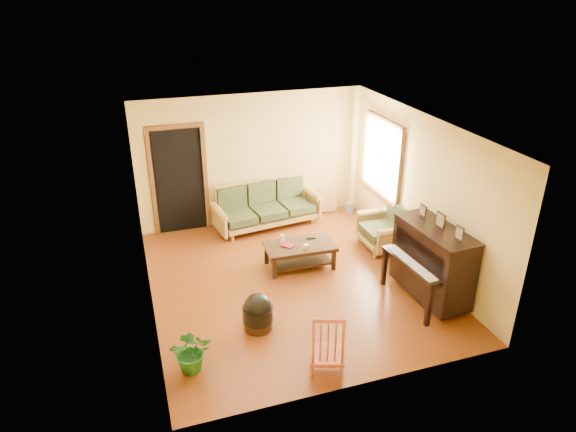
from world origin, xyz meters
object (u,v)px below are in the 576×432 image
object	(u,v)px
sofa	(267,205)
coffee_table	(300,255)
armchair	(383,226)
footstool	(258,316)
potted_plant	(192,351)
piano	(432,264)
red_chair	(327,340)
ceramic_crock	(350,207)

from	to	relation	value
sofa	coffee_table	bearing A→B (deg)	-95.19
sofa	armchair	world-z (taller)	sofa
footstool	potted_plant	xyz separation A→B (m)	(-1.01, -0.57, 0.09)
sofa	armchair	bearing A→B (deg)	-49.03
armchair	potted_plant	size ratio (longest dim) A/B	1.51
piano	red_chair	xyz separation A→B (m)	(-2.12, -1.01, -0.15)
potted_plant	sofa	bearing A→B (deg)	61.03
armchair	potted_plant	distance (m)	4.40
red_chair	ceramic_crock	bearing A→B (deg)	81.39
red_chair	ceramic_crock	world-z (taller)	red_chair
piano	footstool	world-z (taller)	piano
coffee_table	piano	world-z (taller)	piano
ceramic_crock	potted_plant	distance (m)	5.43
sofa	piano	world-z (taller)	piano
sofa	coffee_table	xyz separation A→B (m)	(0.08, -1.71, -0.23)
armchair	potted_plant	world-z (taller)	armchair
red_chair	ceramic_crock	xyz separation A→B (m)	(2.27, 4.30, -0.33)
piano	potted_plant	bearing A→B (deg)	-176.78
sofa	footstool	size ratio (longest dim) A/B	4.81
ceramic_crock	coffee_table	bearing A→B (deg)	-134.56
sofa	potted_plant	size ratio (longest dim) A/B	3.55
coffee_table	armchair	xyz separation A→B (m)	(1.67, 0.18, 0.23)
piano	ceramic_crock	bearing A→B (deg)	83.14
piano	ceramic_crock	distance (m)	3.33
red_chair	piano	bearing A→B (deg)	44.63
footstool	red_chair	size ratio (longest dim) A/B	0.48
piano	footstool	distance (m)	2.76
armchair	ceramic_crock	size ratio (longest dim) A/B	3.75
coffee_table	red_chair	distance (m)	2.59
potted_plant	coffee_table	bearing A→B (deg)	43.11
piano	footstool	xyz separation A→B (m)	(-2.73, 0.08, -0.40)
sofa	armchair	size ratio (longest dim) A/B	2.34
sofa	ceramic_crock	distance (m)	1.86
coffee_table	potted_plant	size ratio (longest dim) A/B	2.01
footstool	coffee_table	bearing A→B (deg)	51.83
ceramic_crock	potted_plant	xyz separation A→B (m)	(-3.89, -3.78, 0.18)
armchair	ceramic_crock	xyz separation A→B (m)	(0.08, 1.59, -0.33)
armchair	ceramic_crock	world-z (taller)	armchair
armchair	potted_plant	bearing A→B (deg)	-150.97
footstool	potted_plant	distance (m)	1.16
coffee_table	ceramic_crock	distance (m)	2.50
sofa	potted_plant	world-z (taller)	sofa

